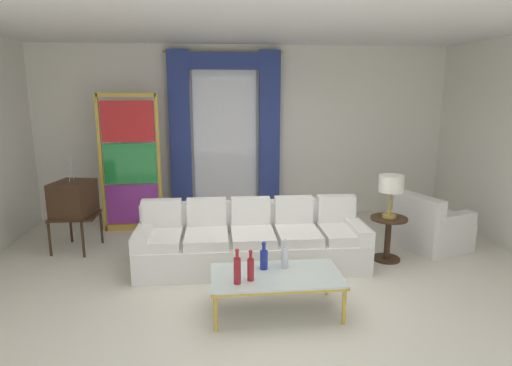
{
  "coord_description": "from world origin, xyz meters",
  "views": [
    {
      "loc": [
        -0.6,
        -4.6,
        2.25
      ],
      "look_at": [
        -0.03,
        0.9,
        1.05
      ],
      "focal_mm": 30.27,
      "sensor_mm": 36.0,
      "label": 1
    }
  ],
  "objects_px": {
    "bottle_amber_squat": "(264,258)",
    "round_side_table": "(388,235)",
    "bottle_blue_decanter": "(285,256)",
    "peacock_figurine": "(157,222)",
    "table_lamp_brass": "(391,186)",
    "bottle_crystal_tall": "(237,269)",
    "vintage_tv": "(73,200)",
    "armchair_white": "(430,228)",
    "couch_white_long": "(252,242)",
    "bottle_ruby_flask": "(251,268)",
    "coffee_table": "(276,277)",
    "stained_glass_divider": "(130,166)"
  },
  "relations": [
    {
      "from": "bottle_amber_squat",
      "to": "round_side_table",
      "type": "height_order",
      "value": "bottle_amber_squat"
    },
    {
      "from": "bottle_blue_decanter",
      "to": "peacock_figurine",
      "type": "height_order",
      "value": "bottle_blue_decanter"
    },
    {
      "from": "bottle_blue_decanter",
      "to": "bottle_amber_squat",
      "type": "xyz_separation_m",
      "value": [
        -0.22,
        -0.01,
        -0.01
      ]
    },
    {
      "from": "round_side_table",
      "to": "table_lamp_brass",
      "type": "relative_size",
      "value": 1.04
    },
    {
      "from": "bottle_crystal_tall",
      "to": "vintage_tv",
      "type": "height_order",
      "value": "vintage_tv"
    },
    {
      "from": "armchair_white",
      "to": "round_side_table",
      "type": "relative_size",
      "value": 1.74
    },
    {
      "from": "bottle_amber_squat",
      "to": "armchair_white",
      "type": "relative_size",
      "value": 0.29
    },
    {
      "from": "couch_white_long",
      "to": "bottle_ruby_flask",
      "type": "height_order",
      "value": "couch_white_long"
    },
    {
      "from": "couch_white_long",
      "to": "peacock_figurine",
      "type": "height_order",
      "value": "couch_white_long"
    },
    {
      "from": "coffee_table",
      "to": "bottle_amber_squat",
      "type": "height_order",
      "value": "bottle_amber_squat"
    },
    {
      "from": "bottle_ruby_flask",
      "to": "table_lamp_brass",
      "type": "distance_m",
      "value": 2.42
    },
    {
      "from": "stained_glass_divider",
      "to": "round_side_table",
      "type": "distance_m",
      "value": 4.03
    },
    {
      "from": "peacock_figurine",
      "to": "round_side_table",
      "type": "height_order",
      "value": "round_side_table"
    },
    {
      "from": "bottle_crystal_tall",
      "to": "table_lamp_brass",
      "type": "bearing_deg",
      "value": 33.5
    },
    {
      "from": "armchair_white",
      "to": "round_side_table",
      "type": "distance_m",
      "value": 0.89
    },
    {
      "from": "bottle_blue_decanter",
      "to": "round_side_table",
      "type": "xyz_separation_m",
      "value": [
        1.58,
        1.06,
        -0.18
      ]
    },
    {
      "from": "bottle_amber_squat",
      "to": "stained_glass_divider",
      "type": "relative_size",
      "value": 0.14
    },
    {
      "from": "bottle_ruby_flask",
      "to": "bottle_blue_decanter",
      "type": "bearing_deg",
      "value": 35.5
    },
    {
      "from": "bottle_crystal_tall",
      "to": "stained_glass_divider",
      "type": "xyz_separation_m",
      "value": [
        -1.51,
        3.03,
        0.5
      ]
    },
    {
      "from": "round_side_table",
      "to": "armchair_white",
      "type": "bearing_deg",
      "value": 25.91
    },
    {
      "from": "couch_white_long",
      "to": "bottle_blue_decanter",
      "type": "bearing_deg",
      "value": -77.26
    },
    {
      "from": "bottle_amber_squat",
      "to": "vintage_tv",
      "type": "distance_m",
      "value": 3.12
    },
    {
      "from": "bottle_ruby_flask",
      "to": "coffee_table",
      "type": "bearing_deg",
      "value": 22.41
    },
    {
      "from": "bottle_blue_decanter",
      "to": "peacock_figurine",
      "type": "xyz_separation_m",
      "value": [
        -1.62,
        2.4,
        -0.32
      ]
    },
    {
      "from": "vintage_tv",
      "to": "armchair_white",
      "type": "bearing_deg",
      "value": -5.02
    },
    {
      "from": "bottle_amber_squat",
      "to": "bottle_crystal_tall",
      "type": "bearing_deg",
      "value": -133.09
    },
    {
      "from": "peacock_figurine",
      "to": "table_lamp_brass",
      "type": "bearing_deg",
      "value": -22.78
    },
    {
      "from": "coffee_table",
      "to": "vintage_tv",
      "type": "distance_m",
      "value": 3.32
    },
    {
      "from": "bottle_blue_decanter",
      "to": "bottle_amber_squat",
      "type": "relative_size",
      "value": 1.05
    },
    {
      "from": "bottle_ruby_flask",
      "to": "armchair_white",
      "type": "xyz_separation_m",
      "value": [
        2.76,
        1.72,
        -0.25
      ]
    },
    {
      "from": "bottle_blue_decanter",
      "to": "bottle_crystal_tall",
      "type": "height_order",
      "value": "bottle_crystal_tall"
    },
    {
      "from": "table_lamp_brass",
      "to": "round_side_table",
      "type": "bearing_deg",
      "value": -26.57
    },
    {
      "from": "coffee_table",
      "to": "bottle_amber_squat",
      "type": "bearing_deg",
      "value": 125.97
    },
    {
      "from": "bottle_crystal_tall",
      "to": "round_side_table",
      "type": "distance_m",
      "value": 2.52
    },
    {
      "from": "stained_glass_divider",
      "to": "coffee_table",
      "type": "bearing_deg",
      "value": -56.17
    },
    {
      "from": "bottle_amber_squat",
      "to": "round_side_table",
      "type": "xyz_separation_m",
      "value": [
        1.8,
        1.07,
        -0.17
      ]
    },
    {
      "from": "bottle_amber_squat",
      "to": "stained_glass_divider",
      "type": "height_order",
      "value": "stained_glass_divider"
    },
    {
      "from": "bottle_ruby_flask",
      "to": "table_lamp_brass",
      "type": "relative_size",
      "value": 0.56
    },
    {
      "from": "coffee_table",
      "to": "stained_glass_divider",
      "type": "xyz_separation_m",
      "value": [
        -1.92,
        2.86,
        0.68
      ]
    },
    {
      "from": "couch_white_long",
      "to": "table_lamp_brass",
      "type": "bearing_deg",
      "value": -1.47
    },
    {
      "from": "bottle_crystal_tall",
      "to": "bottle_ruby_flask",
      "type": "relative_size",
      "value": 1.12
    },
    {
      "from": "bottle_crystal_tall",
      "to": "table_lamp_brass",
      "type": "xyz_separation_m",
      "value": [
        2.1,
        1.39,
        0.47
      ]
    },
    {
      "from": "armchair_white",
      "to": "peacock_figurine",
      "type": "distance_m",
      "value": 4.1
    },
    {
      "from": "couch_white_long",
      "to": "table_lamp_brass",
      "type": "distance_m",
      "value": 1.96
    },
    {
      "from": "coffee_table",
      "to": "peacock_figurine",
      "type": "distance_m",
      "value": 2.97
    },
    {
      "from": "stained_glass_divider",
      "to": "bottle_blue_decanter",
      "type": "bearing_deg",
      "value": -52.97
    },
    {
      "from": "vintage_tv",
      "to": "table_lamp_brass",
      "type": "distance_m",
      "value": 4.36
    },
    {
      "from": "round_side_table",
      "to": "vintage_tv",
      "type": "bearing_deg",
      "value": 168.96
    },
    {
      "from": "bottle_blue_decanter",
      "to": "vintage_tv",
      "type": "distance_m",
      "value": 3.3
    },
    {
      "from": "vintage_tv",
      "to": "round_side_table",
      "type": "bearing_deg",
      "value": -11.04
    }
  ]
}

